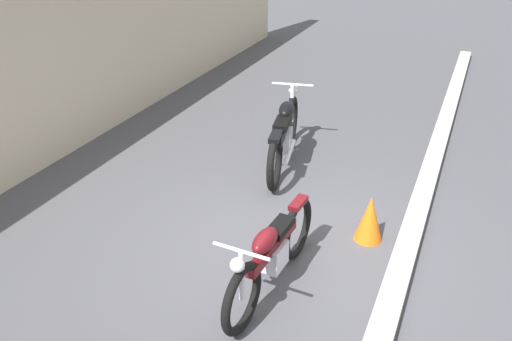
% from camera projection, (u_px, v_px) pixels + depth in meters
% --- Properties ---
extents(ground_plane, '(40.00, 40.00, 0.00)m').
position_uv_depth(ground_plane, '(289.00, 247.00, 6.05)').
color(ground_plane, '#47474C').
extents(curb_strip, '(18.00, 0.24, 0.12)m').
position_uv_depth(curb_strip, '(400.00, 269.00, 5.60)').
color(curb_strip, '#B7B2A8').
rests_on(curb_strip, ground_plane).
extents(traffic_cone, '(0.32, 0.32, 0.55)m').
position_uv_depth(traffic_cone, '(370.00, 218.00, 6.08)').
color(traffic_cone, orange).
rests_on(traffic_cone, ground_plane).
extents(motorcycle_black, '(2.19, 0.72, 0.99)m').
position_uv_depth(motorcycle_black, '(284.00, 134.00, 7.68)').
color(motorcycle_black, black).
rests_on(motorcycle_black, ground_plane).
extents(motorcycle_maroon, '(1.93, 0.54, 0.86)m').
position_uv_depth(motorcycle_maroon, '(271.00, 254.00, 5.24)').
color(motorcycle_maroon, black).
rests_on(motorcycle_maroon, ground_plane).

